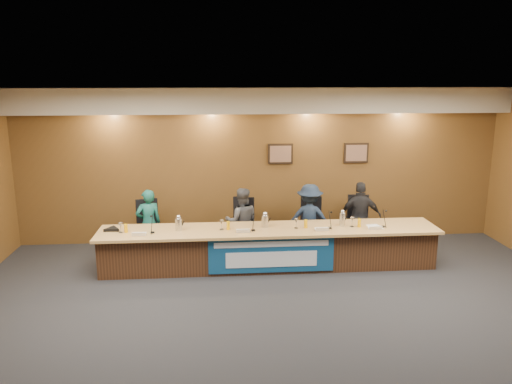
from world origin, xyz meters
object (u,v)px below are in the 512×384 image
office_chair_d (358,226)px  office_chair_c (308,227)px  panelist_d (360,217)px  carafe_right (342,219)px  panelist_b (242,221)px  carafe_left (179,224)px  dais_body (269,248)px  carafe_mid (265,221)px  panelist_c (309,219)px  office_chair_a (150,231)px  banner (272,255)px  office_chair_b (241,229)px  speakerphone (112,229)px  panelist_a (149,223)px

office_chair_d → office_chair_c: bearing=-170.3°
panelist_d → carafe_right: 0.94m
panelist_b → office_chair_c: 1.35m
office_chair_d → carafe_left: size_ratio=2.17×
dais_body → carafe_mid: carafe_mid is taller
dais_body → carafe_left: bearing=-178.6°
panelist_d → carafe_mid: 2.08m
panelist_c → office_chair_a: (-3.12, 0.10, -0.21)m
panelist_d → office_chair_d: panelist_d is taller
panelist_b → office_chair_d: panelist_b is taller
panelist_b → office_chair_d: bearing=-177.9°
carafe_mid → banner: bearing=-81.4°
dais_body → panelist_c: panelist_c is taller
office_chair_a → office_chair_c: 3.12m
panelist_b → office_chair_b: bearing=-90.4°
panelist_c → office_chair_a: size_ratio=2.87×
panelist_c → carafe_mid: (-0.95, -0.67, 0.17)m
office_chair_d → panelist_c: bearing=-164.7°
office_chair_b → carafe_right: (1.80, -0.83, 0.40)m
panelist_d → carafe_mid: size_ratio=6.47×
carafe_mid → speakerphone: carafe_mid is taller
dais_body → office_chair_c: size_ratio=12.50×
office_chair_c → carafe_mid: size_ratio=2.21×
panelist_d → office_chair_c: bearing=3.1°
panelist_d → office_chair_a: 4.15m
banner → office_chair_d: size_ratio=4.58×
carafe_mid → carafe_left: bearing=-176.8°
office_chair_d → carafe_mid: (-1.97, -0.77, 0.38)m
panelist_b → panelist_a: bearing=-0.4°
panelist_c → panelist_d: bearing=-167.4°
banner → panelist_b: size_ratio=1.66×
carafe_left → panelist_a: bearing=129.6°
office_chair_a → carafe_right: 3.70m
dais_body → panelist_a: panelist_a is taller
panelist_c → speakerphone: bearing=22.9°
banner → office_chair_a: (-2.24, 1.24, 0.10)m
dais_body → panelist_c: size_ratio=4.36×
banner → carafe_right: 1.49m
banner → carafe_mid: (-0.07, 0.46, 0.48)m
panelist_b → panelist_c: 1.34m
office_chair_c → panelist_b: bearing=-152.4°
panelist_b → office_chair_a: (-1.78, 0.10, -0.18)m
office_chair_a → office_chair_d: bearing=-17.4°
office_chair_b → panelist_d: bearing=13.7°
panelist_d → carafe_left: panelist_d is taller
dais_body → speakerphone: size_ratio=18.75×
panelist_d → office_chair_b: size_ratio=2.93×
panelist_c → office_chair_b: (-1.34, 0.10, -0.21)m
panelist_a → panelist_c: panelist_c is taller
panelist_c → panelist_a: bearing=12.6°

